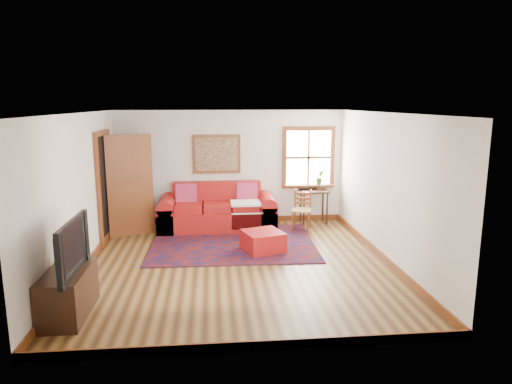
{
  "coord_description": "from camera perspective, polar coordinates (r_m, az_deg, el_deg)",
  "views": [
    {
      "loc": [
        -0.4,
        -7.26,
        2.66
      ],
      "look_at": [
        0.36,
        0.6,
        1.11
      ],
      "focal_mm": 32.0,
      "sensor_mm": 36.0,
      "label": 1
    }
  ],
  "objects": [
    {
      "name": "ladder_back_chair",
      "position": [
        9.74,
        5.76,
        -2.05
      ],
      "size": [
        0.49,
        0.48,
        0.84
      ],
      "color": "tan",
      "rests_on": "ground"
    },
    {
      "name": "red_ottoman",
      "position": [
        8.3,
        0.88,
        -6.21
      ],
      "size": [
        0.83,
        0.83,
        0.37
      ],
      "primitive_type": "cube",
      "rotation": [
        0.0,
        0.0,
        0.31
      ],
      "color": "#9F1514",
      "rests_on": "ground"
    },
    {
      "name": "red_leather_sofa",
      "position": [
        9.82,
        -4.83,
        -2.7
      ],
      "size": [
        2.46,
        1.02,
        0.96
      ],
      "color": "#9F1514",
      "rests_on": "ground"
    },
    {
      "name": "side_table",
      "position": [
        10.25,
        7.26,
        -0.46
      ],
      "size": [
        0.62,
        0.46,
        0.74
      ],
      "color": "black",
      "rests_on": "ground"
    },
    {
      "name": "persian_rug",
      "position": [
        8.81,
        -2.89,
        -6.4
      ],
      "size": [
        3.14,
        2.54,
        0.02
      ],
      "primitive_type": "cube",
      "rotation": [
        0.0,
        0.0,
        -0.03
      ],
      "color": "#510F0B",
      "rests_on": "ground"
    },
    {
      "name": "window",
      "position": [
        10.29,
        6.75,
        3.54
      ],
      "size": [
        1.18,
        0.2,
        1.38
      ],
      "color": "white",
      "rests_on": "ground"
    },
    {
      "name": "room_envelope",
      "position": [
        7.35,
        -2.38,
        3.23
      ],
      "size": [
        5.04,
        5.54,
        2.52
      ],
      "color": "silver",
      "rests_on": "ground"
    },
    {
      "name": "ground",
      "position": [
        7.74,
        -2.28,
        -8.98
      ],
      "size": [
        5.5,
        5.5,
        0.0
      ],
      "primitive_type": "plane",
      "color": "#3F2711",
      "rests_on": "ground"
    },
    {
      "name": "media_cabinet",
      "position": [
        6.36,
        -22.4,
        -11.58
      ],
      "size": [
        0.49,
        1.09,
        0.6
      ],
      "primitive_type": "cube",
      "color": "black",
      "rests_on": "ground"
    },
    {
      "name": "framed_artwork",
      "position": [
        10.03,
        -4.97,
        4.74
      ],
      "size": [
        1.05,
        0.07,
        0.85
      ],
      "color": "brown",
      "rests_on": "ground"
    },
    {
      "name": "television",
      "position": [
        6.05,
        -22.94,
        -6.38
      ],
      "size": [
        0.15,
        1.17,
        0.67
      ],
      "primitive_type": "imported",
      "rotation": [
        0.0,
        0.0,
        1.57
      ],
      "color": "black",
      "rests_on": "media_cabinet"
    },
    {
      "name": "doorway",
      "position": [
        9.36,
        -16.6,
        0.87
      ],
      "size": [
        0.89,
        1.08,
        2.14
      ],
      "color": "black",
      "rests_on": "ground"
    },
    {
      "name": "candle_hurricane",
      "position": [
        6.58,
        -21.22,
        -7.16
      ],
      "size": [
        0.12,
        0.12,
        0.18
      ],
      "color": "silver",
      "rests_on": "media_cabinet"
    }
  ]
}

